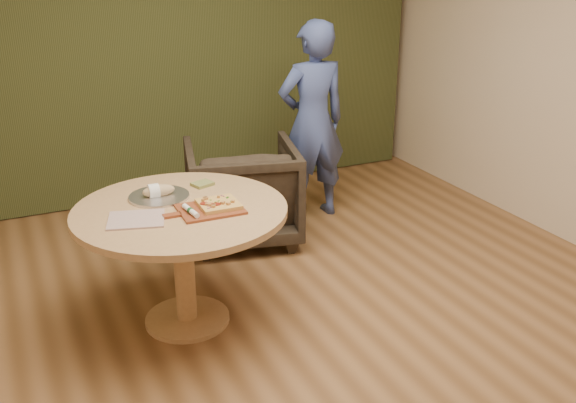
# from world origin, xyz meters

# --- Properties ---
(room_shell) EXTENTS (5.04, 6.04, 2.84)m
(room_shell) POSITION_xyz_m (0.00, 0.00, 1.40)
(room_shell) COLOR #8C5E38
(room_shell) RESTS_ON ground
(curtain) EXTENTS (4.80, 0.14, 2.78)m
(curtain) POSITION_xyz_m (0.00, 2.90, 1.40)
(curtain) COLOR #2E3518
(curtain) RESTS_ON ground
(pedestal_table) EXTENTS (1.23, 1.23, 0.75)m
(pedestal_table) POSITION_xyz_m (-0.51, 0.69, 0.61)
(pedestal_table) COLOR tan
(pedestal_table) RESTS_ON ground
(pizza_paddle) EXTENTS (0.45, 0.29, 0.01)m
(pizza_paddle) POSITION_xyz_m (-0.38, 0.58, 0.76)
(pizza_paddle) COLOR brown
(pizza_paddle) RESTS_ON pedestal_table
(flatbread_pizza) EXTENTS (0.22, 0.22, 0.04)m
(flatbread_pizza) POSITION_xyz_m (-0.32, 0.59, 0.78)
(flatbread_pizza) COLOR #DFB057
(flatbread_pizza) RESTS_ON pizza_paddle
(cutlery_roll) EXTENTS (0.05, 0.20, 0.03)m
(cutlery_roll) POSITION_xyz_m (-0.49, 0.55, 0.78)
(cutlery_roll) COLOR white
(cutlery_roll) RESTS_ON pizza_paddle
(newspaper) EXTENTS (0.36, 0.32, 0.01)m
(newspaper) POSITION_xyz_m (-0.78, 0.62, 0.76)
(newspaper) COLOR silver
(newspaper) RESTS_ON pedestal_table
(serving_tray) EXTENTS (0.36, 0.36, 0.02)m
(serving_tray) POSITION_xyz_m (-0.58, 0.90, 0.76)
(serving_tray) COLOR silver
(serving_tray) RESTS_ON pedestal_table
(bread_roll) EXTENTS (0.19, 0.09, 0.09)m
(bread_roll) POSITION_xyz_m (-0.59, 0.90, 0.79)
(bread_roll) COLOR tan
(bread_roll) RESTS_ON serving_tray
(green_packet) EXTENTS (0.15, 0.13, 0.02)m
(green_packet) POSITION_xyz_m (-0.28, 0.98, 0.76)
(green_packet) COLOR #5C652D
(green_packet) RESTS_ON pedestal_table
(armchair) EXTENTS (0.98, 0.94, 0.84)m
(armchair) POSITION_xyz_m (0.24, 1.68, 0.42)
(armchair) COLOR black
(armchair) RESTS_ON ground
(person_standing) EXTENTS (0.60, 0.40, 1.62)m
(person_standing) POSITION_xyz_m (0.94, 1.87, 0.81)
(person_standing) COLOR #3C4D8C
(person_standing) RESTS_ON ground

